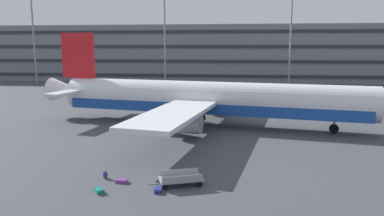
{
  "coord_description": "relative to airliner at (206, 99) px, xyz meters",
  "views": [
    {
      "loc": [
        2.02,
        -37.56,
        8.37
      ],
      "look_at": [
        -1.56,
        -6.13,
        3.0
      ],
      "focal_mm": 34.05,
      "sensor_mm": 36.0,
      "label": 1
    }
  ],
  "objects": [
    {
      "name": "baggage_cart",
      "position": [
        -0.21,
        -17.34,
        -2.39
      ],
      "size": [
        3.34,
        2.07,
        0.82
      ],
      "color": "gray",
      "rests_on": "ground_plane"
    },
    {
      "name": "backpack_red",
      "position": [
        -5.17,
        -16.77,
        -2.59
      ],
      "size": [
        0.38,
        0.37,
        0.52
      ],
      "color": "navy",
      "rests_on": "ground_plane"
    },
    {
      "name": "light_mast_center_left",
      "position": [
        14.4,
        39.72,
        10.13
      ],
      "size": [
        1.8,
        0.5,
        22.49
      ],
      "color": "gray",
      "rests_on": "ground_plane"
    },
    {
      "name": "light_mast_far_left",
      "position": [
        -41.53,
        39.72,
        10.04
      ],
      "size": [
        1.8,
        0.5,
        22.3
      ],
      "color": "gray",
      "rests_on": "ground_plane"
    },
    {
      "name": "suitcase_teal",
      "position": [
        -1.34,
        -18.55,
        -2.69
      ],
      "size": [
        0.4,
        0.67,
        0.25
      ],
      "color": "navy",
      "rests_on": "ground_plane"
    },
    {
      "name": "airliner",
      "position": [
        0.0,
        0.0,
        0.0
      ],
      "size": [
        38.41,
        31.35,
        9.9
      ],
      "color": "silver",
      "rests_on": "ground_plane"
    },
    {
      "name": "suitcase_small",
      "position": [
        -4.77,
        -18.98,
        -2.69
      ],
      "size": [
        0.77,
        0.82,
        0.24
      ],
      "color": "#147266",
      "rests_on": "ground_plane"
    },
    {
      "name": "light_mast_left",
      "position": [
        -11.86,
        39.72,
        12.14
      ],
      "size": [
        1.8,
        0.5,
        26.4
      ],
      "color": "gray",
      "rests_on": "ground_plane"
    },
    {
      "name": "suitcase_laid_flat",
      "position": [
        -3.93,
        -17.31,
        -2.71
      ],
      "size": [
        0.81,
        0.47,
        0.21
      ],
      "color": "#72388C",
      "rests_on": "ground_plane"
    },
    {
      "name": "terminal_structure",
      "position": [
        0.84,
        53.06,
        3.86
      ],
      "size": [
        164.69,
        14.61,
        13.35
      ],
      "color": "slate",
      "rests_on": "ground_plane"
    },
    {
      "name": "ground_plane",
      "position": [
        0.84,
        -0.66,
        -2.81
      ],
      "size": [
        600.0,
        600.0,
        0.0
      ],
      "primitive_type": "plane",
      "color": "#424449"
    }
  ]
}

